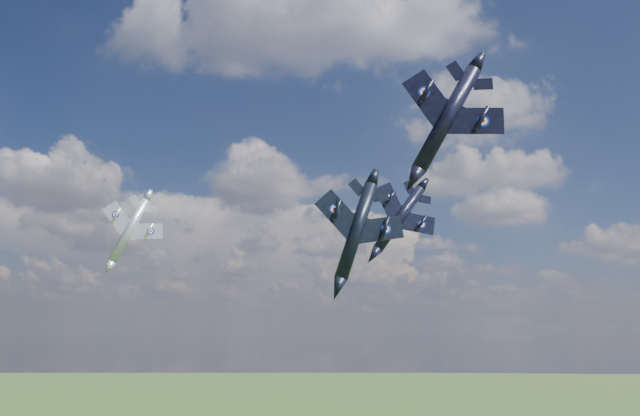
% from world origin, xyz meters
% --- Properties ---
extents(jet_lead_navy, '(16.85, 19.53, 7.03)m').
position_xyz_m(jet_lead_navy, '(3.82, 20.46, 79.88)').
color(jet_lead_navy, black).
extents(jet_right_navy, '(9.98, 13.40, 6.95)m').
position_xyz_m(jet_right_navy, '(12.62, -3.83, 84.93)').
color(jet_right_navy, black).
extents(jet_high_navy, '(15.17, 18.02, 9.09)m').
position_xyz_m(jet_high_navy, '(9.03, 35.24, 83.84)').
color(jet_high_navy, black).
extents(jet_left_silver, '(12.75, 15.03, 6.26)m').
position_xyz_m(jet_left_silver, '(-27.06, 26.84, 81.48)').
color(jet_left_silver, '#B3B6BE').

